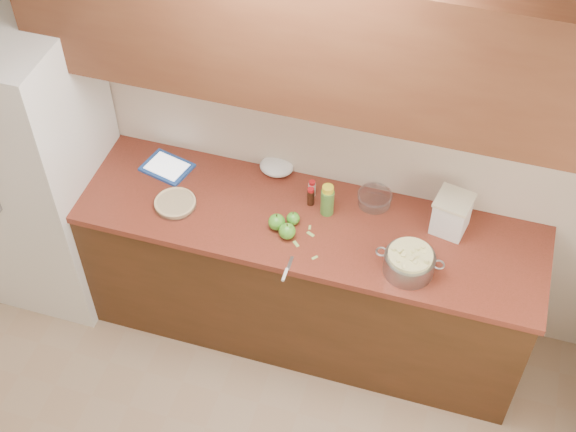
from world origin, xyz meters
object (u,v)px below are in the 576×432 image
(pie, at_px, (175,203))
(tablet, at_px, (167,167))
(colander, at_px, (409,262))
(flour_canister, at_px, (452,214))

(pie, height_order, tablet, pie)
(tablet, bearing_deg, pie, -44.63)
(colander, height_order, flour_canister, flour_canister)
(colander, xyz_separation_m, flour_canister, (0.14, 0.33, 0.05))
(pie, xyz_separation_m, flour_canister, (1.38, 0.25, 0.09))
(colander, relative_size, flour_canister, 1.55)
(colander, xyz_separation_m, tablet, (-1.39, 0.32, -0.05))
(colander, relative_size, tablet, 1.16)
(pie, distance_m, tablet, 0.29)
(pie, distance_m, flour_canister, 1.41)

